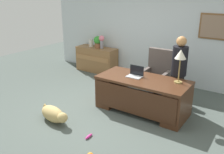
{
  "coord_description": "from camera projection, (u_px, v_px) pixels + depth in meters",
  "views": [
    {
      "loc": [
        2.77,
        -3.78,
        2.51
      ],
      "look_at": [
        0.06,
        0.3,
        0.75
      ],
      "focal_mm": 39.95,
      "sensor_mm": 36.0,
      "label": 1
    }
  ],
  "objects": [
    {
      "name": "credenza",
      "position": [
        97.0,
        59.0,
        7.83
      ],
      "size": [
        1.31,
        0.5,
        0.76
      ],
      "color": "olive",
      "rests_on": "ground_plane"
    },
    {
      "name": "potted_plant",
      "position": [
        98.0,
        41.0,
        7.61
      ],
      "size": [
        0.24,
        0.24,
        0.36
      ],
      "color": "brown",
      "rests_on": "credenza"
    },
    {
      "name": "ground_plane",
      "position": [
        102.0,
        114.0,
        5.25
      ],
      "size": [
        12.0,
        12.0,
        0.0
      ],
      "primitive_type": "plane",
      "color": "#4C5651"
    },
    {
      "name": "vase_empty",
      "position": [
        91.0,
        43.0,
        7.77
      ],
      "size": [
        0.12,
        0.12,
        0.23
      ],
      "primitive_type": "cylinder",
      "color": "silver",
      "rests_on": "credenza"
    },
    {
      "name": "dog_toy_bone",
      "position": [
        89.0,
        136.0,
        4.41
      ],
      "size": [
        0.06,
        0.19,
        0.05
      ],
      "primitive_type": "ellipsoid",
      "rotation": [
        0.0,
        0.0,
        4.74
      ],
      "color": "#D8338C",
      "rests_on": "ground_plane"
    },
    {
      "name": "dog_lying",
      "position": [
        54.0,
        114.0,
        4.91
      ],
      "size": [
        0.82,
        0.41,
        0.3
      ],
      "color": "tan",
      "rests_on": "ground_plane"
    },
    {
      "name": "person_standing",
      "position": [
        179.0,
        72.0,
        5.29
      ],
      "size": [
        0.32,
        0.32,
        1.59
      ],
      "color": "#262323",
      "rests_on": "ground_plane"
    },
    {
      "name": "desk_lamp",
      "position": [
        181.0,
        56.0,
        4.76
      ],
      "size": [
        0.22,
        0.22,
        0.67
      ],
      "color": "#9E8447",
      "rests_on": "desk"
    },
    {
      "name": "armchair",
      "position": [
        157.0,
        77.0,
        5.95
      ],
      "size": [
        0.6,
        0.59,
        1.15
      ],
      "color": "#564C47",
      "rests_on": "ground_plane"
    },
    {
      "name": "vase_with_flowers",
      "position": [
        102.0,
        40.0,
        7.52
      ],
      "size": [
        0.17,
        0.17,
        0.39
      ],
      "color": "gray",
      "rests_on": "credenza"
    },
    {
      "name": "laptop",
      "position": [
        135.0,
        74.0,
        5.27
      ],
      "size": [
        0.32,
        0.22,
        0.22
      ],
      "color": "#B2B5BA",
      "rests_on": "desk"
    },
    {
      "name": "desk",
      "position": [
        142.0,
        94.0,
        5.24
      ],
      "size": [
        1.9,
        0.87,
        0.73
      ],
      "color": "#4C2B19",
      "rests_on": "ground_plane"
    },
    {
      "name": "back_wall",
      "position": [
        157.0,
        32.0,
        6.82
      ],
      "size": [
        7.0,
        0.16,
        2.7
      ],
      "color": "silver",
      "rests_on": "ground_plane"
    }
  ]
}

